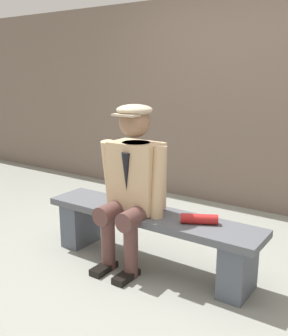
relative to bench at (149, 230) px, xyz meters
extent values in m
plane|color=gray|center=(0.00, 0.00, -0.30)|extent=(30.00, 30.00, 0.00)
cube|color=#52555C|center=(0.00, 0.00, 0.12)|extent=(1.82, 0.39, 0.06)
cube|color=#4D535F|center=(-0.74, 0.00, -0.10)|extent=(0.18, 0.33, 0.39)
cube|color=#4D535F|center=(0.74, 0.00, -0.10)|extent=(0.18, 0.33, 0.39)
cube|color=tan|center=(0.12, 0.00, 0.43)|extent=(0.40, 0.25, 0.53)
cylinder|color=#1E2338|center=(0.12, 0.00, 0.66)|extent=(0.22, 0.22, 0.06)
cone|color=black|center=(0.12, 0.13, 0.49)|extent=(0.07, 0.07, 0.29)
sphere|color=#8C664C|center=(0.12, 0.02, 0.85)|extent=(0.24, 0.24, 0.24)
ellipsoid|color=tan|center=(0.12, 0.02, 0.94)|extent=(0.27, 0.27, 0.08)
cube|color=tan|center=(0.12, 0.13, 0.91)|extent=(0.19, 0.11, 0.02)
cylinder|color=brown|center=(0.01, 0.11, 0.16)|extent=(0.15, 0.42, 0.15)
cylinder|color=brown|center=(0.01, 0.23, -0.07)|extent=(0.11, 0.11, 0.46)
cube|color=black|center=(0.01, 0.29, -0.27)|extent=(0.10, 0.24, 0.05)
cylinder|color=tan|center=(-0.11, 0.04, 0.41)|extent=(0.11, 0.15, 0.57)
cylinder|color=brown|center=(0.23, 0.11, 0.16)|extent=(0.15, 0.42, 0.15)
cylinder|color=brown|center=(0.23, 0.23, -0.07)|extent=(0.11, 0.11, 0.46)
cube|color=black|center=(0.23, 0.29, -0.27)|extent=(0.10, 0.24, 0.05)
cylinder|color=tan|center=(0.35, 0.04, 0.41)|extent=(0.11, 0.19, 0.58)
cylinder|color=#B21E1E|center=(-0.43, -0.01, 0.19)|extent=(0.27, 0.19, 0.07)
cube|color=#6D5C50|center=(0.00, -1.87, 0.87)|extent=(12.00, 0.24, 2.35)
camera|label=1|loc=(-1.60, 2.40, 1.22)|focal=41.79mm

